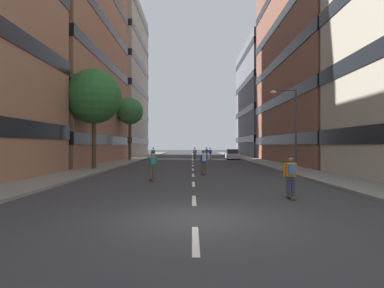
{
  "coord_description": "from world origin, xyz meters",
  "views": [
    {
      "loc": [
        -0.08,
        -9.03,
        2.16
      ],
      "look_at": [
        0.0,
        19.85,
        2.25
      ],
      "focal_mm": 28.92,
      "sensor_mm": 36.0,
      "label": 1
    }
  ],
  "objects": [
    {
      "name": "skater_1",
      "position": [
        -2.48,
        9.72,
        1.02
      ],
      "size": [
        0.57,
        0.92,
        1.78
      ],
      "color": "brown",
      "rests_on": "ground_plane"
    },
    {
      "name": "sidewalk_left",
      "position": [
        -8.52,
        34.25,
        0.07
      ],
      "size": [
        2.9,
        83.73,
        0.14
      ],
      "primitive_type": "cube",
      "color": "gray",
      "rests_on": "ground_plane"
    },
    {
      "name": "skater_3",
      "position": [
        2.58,
        36.62,
        0.98
      ],
      "size": [
        0.53,
        0.9,
        1.78
      ],
      "color": "brown",
      "rests_on": "ground_plane"
    },
    {
      "name": "skater_2",
      "position": [
        -5.64,
        35.2,
        0.98
      ],
      "size": [
        0.56,
        0.92,
        1.78
      ],
      "color": "brown",
      "rests_on": "ground_plane"
    },
    {
      "name": "street_tree_mid",
      "position": [
        -8.52,
        17.51,
        6.31
      ],
      "size": [
        4.69,
        4.69,
        8.54
      ],
      "color": "#4C3823",
      "rests_on": "sidewalk_left"
    },
    {
      "name": "street_tree_near",
      "position": [
        -8.52,
        32.81,
        6.68
      ],
      "size": [
        3.61,
        3.61,
        8.4
      ],
      "color": "#4C3823",
      "rests_on": "sidewalk_left"
    },
    {
      "name": "lane_markings",
      "position": [
        0.0,
        33.0,
        0.0
      ],
      "size": [
        0.16,
        72.2,
        0.01
      ],
      "color": "silver",
      "rests_on": "ground_plane"
    },
    {
      "name": "ground_plane",
      "position": [
        0.0,
        30.45,
        0.0
      ],
      "size": [
        182.69,
        182.69,
        0.0
      ],
      "primitive_type": "plane",
      "color": "#333335"
    },
    {
      "name": "building_left_mid",
      "position": [
        -16.13,
        27.38,
        15.98
      ],
      "size": [
        12.45,
        21.48,
        31.78
      ],
      "color": "#9E6B51",
      "rests_on": "ground_plane"
    },
    {
      "name": "skater_0",
      "position": [
        0.77,
        13.52,
        1.02
      ],
      "size": [
        0.56,
        0.92,
        1.78
      ],
      "color": "brown",
      "rests_on": "ground_plane"
    },
    {
      "name": "skater_5",
      "position": [
        0.34,
        36.68,
        1.02
      ],
      "size": [
        0.54,
        0.91,
        1.78
      ],
      "color": "brown",
      "rests_on": "ground_plane"
    },
    {
      "name": "skater_6",
      "position": [
        2.31,
        41.15,
        0.98
      ],
      "size": [
        0.57,
        0.92,
        1.78
      ],
      "color": "brown",
      "rests_on": "ground_plane"
    },
    {
      "name": "building_right_mid",
      "position": [
        16.13,
        27.38,
        18.46
      ],
      "size": [
        12.45,
        23.68,
        36.73
      ],
      "color": "brown",
      "rests_on": "ground_plane"
    },
    {
      "name": "building_right_far",
      "position": [
        16.13,
        51.08,
        10.79
      ],
      "size": [
        12.45,
        20.44,
        21.39
      ],
      "color": "slate",
      "rests_on": "ground_plane"
    },
    {
      "name": "parked_car_near",
      "position": [
        5.87,
        37.21,
        0.7
      ],
      "size": [
        1.82,
        4.4,
        1.52
      ],
      "color": "silver",
      "rests_on": "ground_plane"
    },
    {
      "name": "sidewalk_right",
      "position": [
        8.52,
        34.25,
        0.07
      ],
      "size": [
        2.9,
        83.73,
        0.14
      ],
      "primitive_type": "cube",
      "color": "gray",
      "rests_on": "ground_plane"
    },
    {
      "name": "skater_4",
      "position": [
        3.88,
        3.35,
        1.02
      ],
      "size": [
        0.53,
        0.9,
        1.78
      ],
      "color": "brown",
      "rests_on": "ground_plane"
    },
    {
      "name": "streetlamp_right",
      "position": [
        7.86,
        15.65,
        4.14
      ],
      "size": [
        2.13,
        0.3,
        6.5
      ],
      "color": "#3F3F44",
      "rests_on": "sidewalk_right"
    },
    {
      "name": "building_left_far",
      "position": [
        -16.13,
        51.08,
        14.65
      ],
      "size": [
        12.45,
        19.29,
        29.12
      ],
      "color": "#B2A893",
      "rests_on": "ground_plane"
    }
  ]
}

